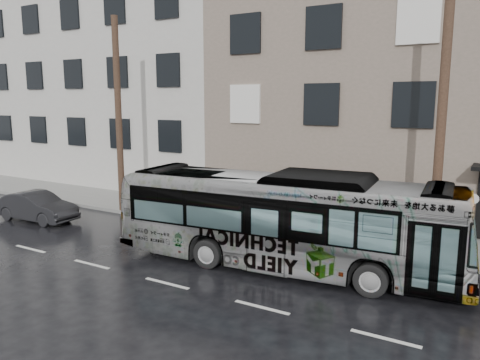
{
  "coord_description": "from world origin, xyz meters",
  "views": [
    {
      "loc": [
        8.59,
        -12.74,
        5.4
      ],
      "look_at": [
        -0.43,
        2.5,
        2.35
      ],
      "focal_mm": 35.0,
      "sensor_mm": 36.0,
      "label": 1
    }
  ],
  "objects_px": {
    "dark_sedan": "(37,207)",
    "bus": "(284,220)",
    "sign_post": "(471,229)",
    "utility_pole_rear": "(119,116)",
    "utility_pole_front": "(441,124)"
  },
  "relations": [
    {
      "from": "dark_sedan",
      "to": "utility_pole_rear",
      "type": "bearing_deg",
      "value": -40.03
    },
    {
      "from": "sign_post",
      "to": "bus",
      "type": "height_order",
      "value": "bus"
    },
    {
      "from": "utility_pole_rear",
      "to": "dark_sedan",
      "type": "relative_size",
      "value": 2.26
    },
    {
      "from": "sign_post",
      "to": "utility_pole_front",
      "type": "bearing_deg",
      "value": 180.0
    },
    {
      "from": "utility_pole_front",
      "to": "utility_pole_rear",
      "type": "height_order",
      "value": "same"
    },
    {
      "from": "bus",
      "to": "utility_pole_front",
      "type": "bearing_deg",
      "value": -60.88
    },
    {
      "from": "utility_pole_rear",
      "to": "sign_post",
      "type": "relative_size",
      "value": 3.75
    },
    {
      "from": "sign_post",
      "to": "dark_sedan",
      "type": "distance_m",
      "value": 17.62
    },
    {
      "from": "utility_pole_rear",
      "to": "utility_pole_front",
      "type": "bearing_deg",
      "value": 0.0
    },
    {
      "from": "utility_pole_front",
      "to": "bus",
      "type": "distance_m",
      "value": 5.83
    },
    {
      "from": "sign_post",
      "to": "dark_sedan",
      "type": "bearing_deg",
      "value": -170.0
    },
    {
      "from": "utility_pole_rear",
      "to": "bus",
      "type": "height_order",
      "value": "utility_pole_rear"
    },
    {
      "from": "dark_sedan",
      "to": "bus",
      "type": "bearing_deg",
      "value": -92.4
    },
    {
      "from": "sign_post",
      "to": "bus",
      "type": "distance_m",
      "value": 5.9
    },
    {
      "from": "sign_post",
      "to": "dark_sedan",
      "type": "height_order",
      "value": "sign_post"
    }
  ]
}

